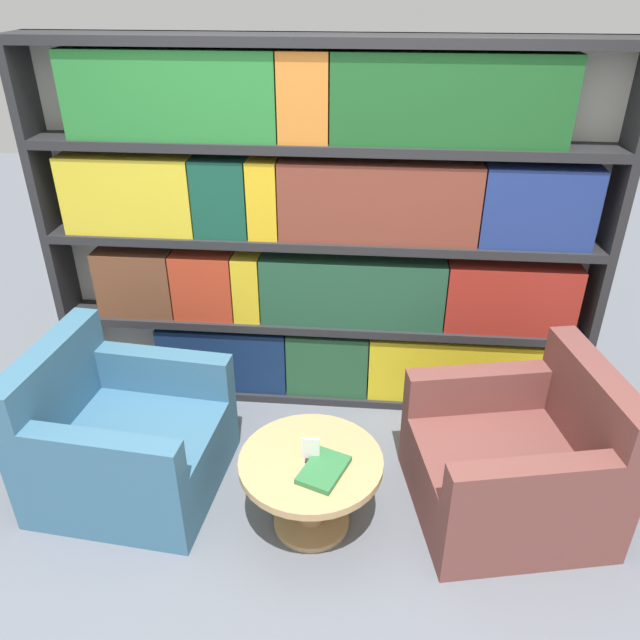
{
  "coord_description": "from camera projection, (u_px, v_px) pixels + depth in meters",
  "views": [
    {
      "loc": [
        0.3,
        -1.97,
        2.45
      ],
      "look_at": [
        0.05,
        0.73,
        0.91
      ],
      "focal_mm": 35.0,
      "sensor_mm": 36.0,
      "label": 1
    }
  ],
  "objects": [
    {
      "name": "ground_plane",
      "position": [
        295.0,
        563.0,
        2.94
      ],
      "size": [
        14.0,
        14.0,
        0.0
      ],
      "primitive_type": "plane",
      "color": "slate"
    },
    {
      "name": "armchair_left",
      "position": [
        124.0,
        441.0,
        3.27
      ],
      "size": [
        0.97,
        0.92,
        0.82
      ],
      "rotation": [
        0.0,
        0.0,
        1.48
      ],
      "color": "#386684",
      "rests_on": "ground_plane"
    },
    {
      "name": "armchair_right",
      "position": [
        516.0,
        465.0,
        3.11
      ],
      "size": [
        1.04,
        1.0,
        0.82
      ],
      "rotation": [
        0.0,
        0.0,
        -1.36
      ],
      "color": "brown",
      "rests_on": "ground_plane"
    },
    {
      "name": "coffee_table",
      "position": [
        311.0,
        478.0,
        3.0
      ],
      "size": [
        0.69,
        0.69,
        0.42
      ],
      "color": "tan",
      "rests_on": "ground_plane"
    },
    {
      "name": "table_sign",
      "position": [
        311.0,
        451.0,
        2.92
      ],
      "size": [
        0.08,
        0.06,
        0.13
      ],
      "color": "black",
      "rests_on": "coffee_table"
    },
    {
      "name": "bookshelf",
      "position": [
        328.0,
        239.0,
        3.6
      ],
      "size": [
        3.23,
        0.3,
        2.16
      ],
      "color": "silver",
      "rests_on": "ground_plane"
    },
    {
      "name": "stray_book",
      "position": [
        324.0,
        470.0,
        2.86
      ],
      "size": [
        0.25,
        0.3,
        0.03
      ],
      "color": "#2D703D",
      "rests_on": "coffee_table"
    }
  ]
}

